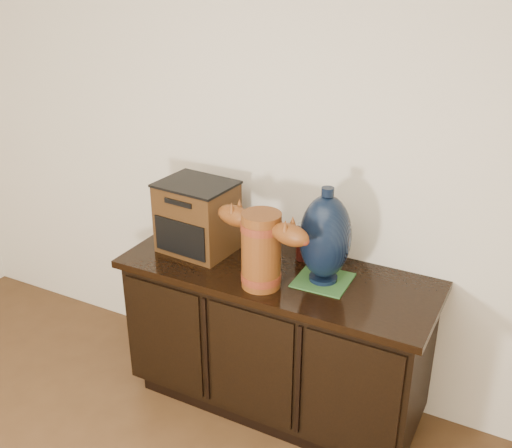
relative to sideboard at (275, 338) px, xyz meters
The scene contains 6 objects.
sideboard is the anchor object (origin of this frame).
terracotta_vessel 0.58m from the sideboard, 91.38° to the right, with size 0.48×0.21×0.34m.
tv_radio 0.69m from the sideboard, behind, with size 0.36×0.30×0.34m.
green_mat 0.43m from the sideboard, ahead, with size 0.23×0.23×0.01m, color #2F602B.
lamp_base 0.62m from the sideboard, ahead, with size 0.23×0.23×0.43m.
spray_can 0.49m from the sideboard, 70.94° to the left, with size 0.06×0.06×0.18m.
Camera 1 is at (1.03, 0.07, 2.08)m, focal length 42.00 mm.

